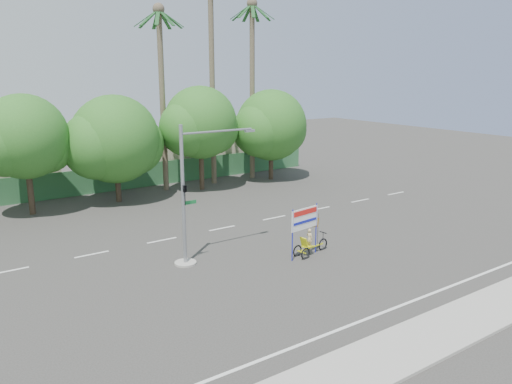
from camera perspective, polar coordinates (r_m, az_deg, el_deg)
ground at (r=23.63m, az=1.89°, el=-9.91°), size 120.00×120.00×0.00m
sidewalk_near at (r=18.76m, az=16.18°, el=-16.96°), size 50.00×2.40×0.12m
fence at (r=41.86m, az=-15.76°, el=1.50°), size 38.00×0.08×2.00m
building_right at (r=48.78m, az=-8.63°, el=4.48°), size 14.00×8.00×3.60m
tree_left at (r=36.18m, az=-24.98°, el=5.42°), size 6.66×5.60×8.07m
tree_center at (r=37.68m, az=-15.88°, el=5.54°), size 7.62×6.40×7.85m
tree_right at (r=40.34m, az=-6.43°, el=7.58°), size 6.90×5.80×8.36m
tree_far_right at (r=44.10m, az=1.70°, el=7.40°), size 7.38×6.20×7.94m
palm_tall at (r=42.43m, az=-5.09°, el=14.98°), size 3.73×3.79×17.45m
palm_mid at (r=44.52m, az=-0.44°, el=13.59°), size 3.73×3.79×15.45m
palm_short at (r=40.40m, az=-10.74°, el=12.59°), size 3.73×3.79×14.45m
traffic_signal at (r=24.80m, az=-7.64°, el=-1.73°), size 4.72×1.10×7.00m
trike_billboard at (r=26.24m, az=5.95°, el=-4.93°), size 2.80×0.84×2.77m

